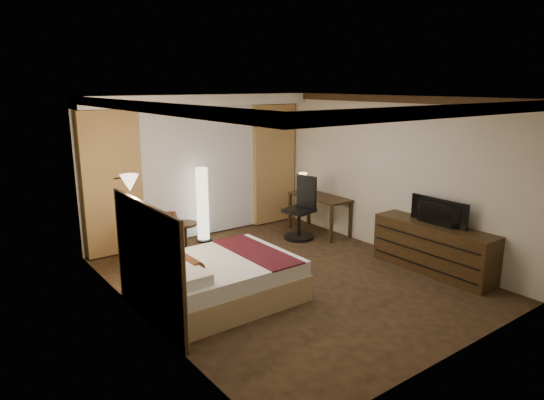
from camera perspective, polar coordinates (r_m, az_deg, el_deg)
floor at (r=7.48m, az=1.86°, el=-9.18°), size 4.50×5.50×0.01m
ceiling at (r=6.90m, az=2.03°, el=11.97°), size 4.50×5.50×0.01m
back_wall at (r=9.33m, az=-8.70°, el=3.91°), size 4.50×0.02×2.70m
left_wall at (r=5.97m, az=-15.19°, el=-1.90°), size 0.02×5.50×2.70m
right_wall at (r=8.63m, az=13.70°, el=2.89°), size 0.02×5.50×2.70m
crown_molding at (r=6.90m, az=2.03°, el=11.47°), size 4.50×5.50×0.12m
soffit at (r=8.99m, az=-8.21°, el=11.58°), size 4.50×0.50×0.20m
curtain_sheer at (r=9.28m, az=-8.44°, el=3.24°), size 2.48×0.04×2.45m
curtain_left_drape at (r=8.57m, az=-18.28°, el=1.83°), size 1.00×0.14×2.45m
curtain_right_drape at (r=10.14m, az=0.21°, el=4.25°), size 1.00×0.14×2.45m
wall_sconce at (r=6.62m, az=-16.41°, el=1.94°), size 0.24×0.24×0.24m
bed at (r=6.71m, az=-6.08°, el=-9.35°), size 1.97×1.54×0.58m
headboard at (r=6.13m, az=-14.26°, el=-7.32°), size 0.12×1.84×1.50m
armchair at (r=8.17m, az=-13.87°, el=-4.38°), size 1.06×1.03×0.86m
side_table at (r=8.72m, az=-10.28°, el=-4.28°), size 0.46×0.46×0.51m
floor_lamp at (r=9.07m, az=-8.17°, el=-0.52°), size 0.30×0.30×1.41m
desk at (r=9.61m, az=5.57°, el=-1.68°), size 0.55×1.32×0.75m
desk_lamp at (r=9.85m, az=3.65°, el=2.00°), size 0.18×0.18×0.34m
office_chair at (r=9.16m, az=3.21°, el=-0.96°), size 0.68×0.68×1.20m
dresser at (r=8.02m, az=18.43°, el=-5.39°), size 0.50×1.97×0.77m
television at (r=7.81m, az=18.66°, el=-0.78°), size 0.57×0.99×0.13m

